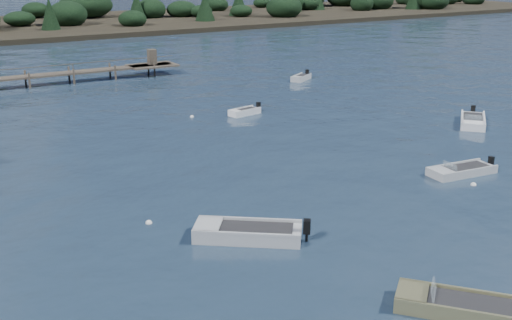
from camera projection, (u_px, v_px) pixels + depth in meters
ground at (83, 62)px, 76.29m from camera, size 400.00×400.00×0.00m
dinghy_mid_grey at (248, 235)px, 28.84m from camera, size 4.91×4.35×1.32m
tender_far_grey_b at (301, 79)px, 65.43m from camera, size 3.09×2.46×1.09m
dinghy_near_olive at (461, 308)px, 22.87m from camera, size 4.24×4.61×1.21m
dinghy_mid_white_b at (473, 122)px, 48.35m from camera, size 4.55×4.30×1.22m
tender_far_white at (245, 113)px, 51.31m from camera, size 3.03×1.55×1.02m
dinghy_mid_white_a at (461, 172)px, 37.36m from camera, size 4.47×1.95×1.03m
buoy_b at (473, 185)px, 35.60m from camera, size 0.32×0.32×0.32m
buoy_c at (149, 223)px, 30.55m from camera, size 0.32×0.32×0.32m
buoy_e at (192, 117)px, 50.56m from camera, size 0.32×0.32×0.32m
far_headland at (150, 12)px, 120.61m from camera, size 190.00×40.00×5.80m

